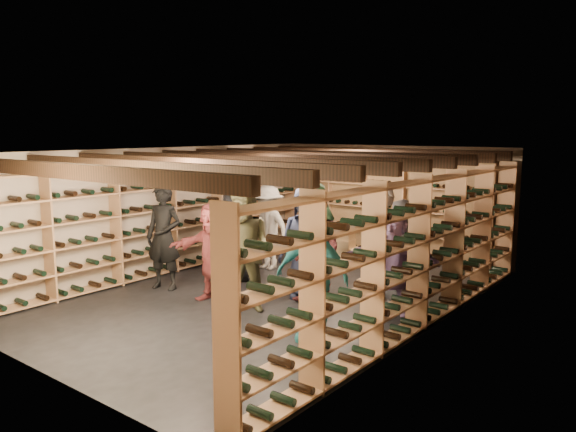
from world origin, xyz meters
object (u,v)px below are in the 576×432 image
Objects in this scene: person_7 at (384,241)px; person_12 at (402,252)px; person_5 at (214,251)px; person_6 at (307,242)px; person_10 at (318,231)px; crate_stack_left at (341,247)px; crate_stack_right at (356,257)px; person_2 at (247,250)px; crate_loose at (374,284)px; person_1 at (164,237)px; person_4 at (312,277)px; person_11 at (392,262)px; person_9 at (268,227)px; person_8 at (316,250)px; person_0 at (236,232)px.

person_7 reaches higher than person_12.
person_6 reaches higher than person_5.
crate_stack_left is at bearing 121.69° from person_10.
person_2 reaches higher than crate_stack_right.
person_1 is at bearing -142.66° from crate_loose.
person_6 is (0.85, -2.35, 0.58)m from crate_stack_left.
person_7 reaches higher than crate_stack_left.
person_4 is at bearing -75.00° from person_6.
person_12 is (0.47, -0.29, -0.06)m from person_7.
person_5 is at bearing 156.17° from person_2.
person_1 is at bearing -175.52° from person_11.
person_9 reaches higher than crate_stack_left.
person_4 reaches higher than person_9.
crate_stack_right is 3.65m from person_2.
crate_stack_right is 0.31× the size of person_7.
person_9 is (-0.89, -1.29, 0.49)m from crate_stack_left.
person_7 is at bearing 40.58° from person_2.
person_6 is (-0.66, -1.07, 0.83)m from crate_loose.
person_8 is 1.09× the size of person_9.
crate_loose is 1.45m from person_11.
person_5 is 2.21m from person_10.
crate_stack_right is at bearing 100.86° from person_4.
crate_stack_left is at bearing 122.19° from person_11.
person_7 is 1.01m from person_11.
crate_stack_right is at bearing 69.19° from person_5.
person_6 is at bearing 170.34° from person_11.
person_1 is 1.01× the size of person_7.
person_12 is (3.60, 1.78, -0.08)m from person_1.
person_0 is 1.12× the size of person_11.
person_5 is at bearing -85.50° from person_10.
person_12 is at bearing 87.45° from person_11.
crate_stack_left is 1.22× the size of crate_stack_right.
person_2 is (0.56, -3.50, 0.61)m from crate_stack_left.
person_6 reaches higher than person_10.
person_0 is at bearing 138.23° from person_4.
person_0 is 1.01m from person_9.
person_12 reaches higher than person_11.
crate_stack_left is 3.27m from person_11.
crate_stack_right is 4.34m from person_4.
person_10 reaches higher than crate_stack_left.
person_4 is at bearing -37.43° from person_9.
person_1 is at bearing 160.04° from person_2.
person_1 is at bearing -98.28° from person_9.
person_0 is 3.08m from person_12.
person_1 reaches higher than person_4.
person_8 is at bearing -29.32° from person_9.
person_5 is at bearing -128.40° from crate_loose.
person_7 is 1.08× the size of person_12.
person_7 reaches higher than person_0.
crate_loose is at bearing 89.36° from person_8.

